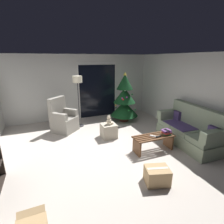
# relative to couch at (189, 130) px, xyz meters

# --- Properties ---
(ground_plane) EXTENTS (7.00, 7.00, 0.00)m
(ground_plane) POSITION_rel_couch_xyz_m (-2.32, 0.38, -0.40)
(ground_plane) COLOR #BCB2A8
(wall_back) EXTENTS (5.72, 0.12, 2.50)m
(wall_back) POSITION_rel_couch_xyz_m (-2.32, 3.44, 0.85)
(wall_back) COLOR beige
(wall_back) RESTS_ON ground
(wall_right) EXTENTS (0.12, 6.00, 2.50)m
(wall_right) POSITION_rel_couch_xyz_m (0.54, 0.38, 0.85)
(wall_right) COLOR beige
(wall_right) RESTS_ON ground
(patio_door_frame) EXTENTS (1.60, 0.02, 2.20)m
(patio_door_frame) POSITION_rel_couch_xyz_m (-1.64, 3.37, 0.70)
(patio_door_frame) COLOR silver
(patio_door_frame) RESTS_ON ground
(patio_door_glass) EXTENTS (1.50, 0.02, 2.10)m
(patio_door_glass) POSITION_rel_couch_xyz_m (-1.64, 3.35, 0.65)
(patio_door_glass) COLOR black
(patio_door_glass) RESTS_ON ground
(couch) EXTENTS (0.88, 1.98, 1.08)m
(couch) POSITION_rel_couch_xyz_m (0.00, 0.00, 0.00)
(couch) COLOR gray
(couch) RESTS_ON ground
(coffee_table) EXTENTS (1.10, 0.40, 0.42)m
(coffee_table) POSITION_rel_couch_xyz_m (-1.17, 0.03, -0.12)
(coffee_table) COLOR brown
(coffee_table) RESTS_ON ground
(remote_black) EXTENTS (0.16, 0.07, 0.02)m
(remote_black) POSITION_rel_couch_xyz_m (-1.09, -0.07, 0.03)
(remote_black) COLOR black
(remote_black) RESTS_ON coffee_table
(remote_white) EXTENTS (0.13, 0.15, 0.02)m
(remote_white) POSITION_rel_couch_xyz_m (-1.21, 0.01, 0.03)
(remote_white) COLOR silver
(remote_white) RESTS_ON coffee_table
(book_stack) EXTENTS (0.24, 0.22, 0.13)m
(book_stack) POSITION_rel_couch_xyz_m (-0.81, -0.03, 0.09)
(book_stack) COLOR #337042
(book_stack) RESTS_ON coffee_table
(cell_phone) EXTENTS (0.10, 0.16, 0.01)m
(cell_phone) POSITION_rel_couch_xyz_m (-0.83, -0.04, 0.16)
(cell_phone) COLOR black
(cell_phone) RESTS_ON book_stack
(christmas_tree) EXTENTS (1.05, 1.05, 1.87)m
(christmas_tree) POSITION_rel_couch_xyz_m (-0.88, 2.40, 0.44)
(christmas_tree) COLOR #4C1E19
(christmas_tree) RESTS_ON ground
(armchair) EXTENTS (0.97, 0.97, 1.13)m
(armchair) POSITION_rel_couch_xyz_m (-3.20, 2.24, 0.00)
(armchair) COLOR gray
(armchair) RESTS_ON ground
(floor_lamp) EXTENTS (0.32, 0.32, 1.78)m
(floor_lamp) POSITION_rel_couch_xyz_m (-2.61, 2.48, 1.11)
(floor_lamp) COLOR #2D2D30
(floor_lamp) RESTS_ON ground
(ottoman) EXTENTS (0.44, 0.44, 0.42)m
(ottoman) POSITION_rel_couch_xyz_m (-1.97, 1.22, -0.19)
(ottoman) COLOR #B2A893
(ottoman) RESTS_ON ground
(teddy_bear_cream) EXTENTS (0.21, 0.22, 0.29)m
(teddy_bear_cream) POSITION_rel_couch_xyz_m (-1.96, 1.21, 0.15)
(teddy_bear_cream) COLOR beige
(teddy_bear_cream) RESTS_ON ottoman
(cardboard_box_taped_mid_floor) EXTENTS (0.53, 0.47, 0.33)m
(cardboard_box_taped_mid_floor) POSITION_rel_couch_xyz_m (-1.83, -1.06, -0.24)
(cardboard_box_taped_mid_floor) COLOR tan
(cardboard_box_taped_mid_floor) RESTS_ON ground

